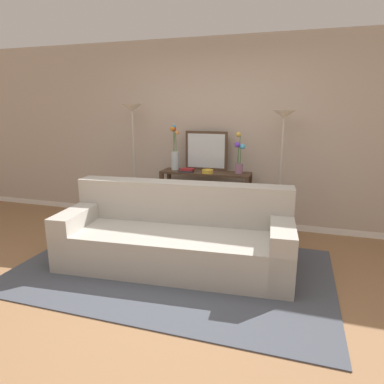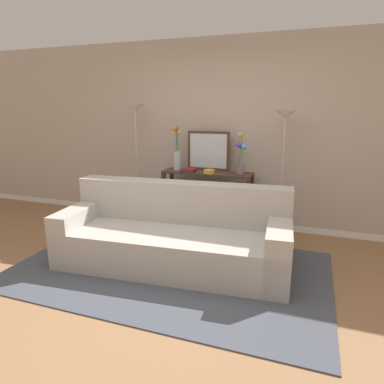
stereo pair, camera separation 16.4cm
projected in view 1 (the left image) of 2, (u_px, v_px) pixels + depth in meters
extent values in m
cube|color=#936B47|center=(160.00, 300.00, 3.10)|extent=(16.00, 16.00, 0.02)
cube|color=white|center=(217.00, 218.00, 5.22)|extent=(12.00, 0.15, 0.09)
cube|color=#B7A899|center=(219.00, 131.00, 4.90)|extent=(12.00, 0.14, 2.55)
cube|color=#474C56|center=(172.00, 270.00, 3.65)|extent=(3.31, 2.02, 0.01)
cube|color=#ADA89E|center=(175.00, 249.00, 3.69)|extent=(2.54, 1.12, 0.42)
cube|color=#ADA89E|center=(182.00, 202.00, 3.90)|extent=(2.49, 0.45, 0.46)
cube|color=#ADA89E|center=(82.00, 233.00, 3.91)|extent=(0.31, 0.94, 0.60)
cube|color=#ADA89E|center=(281.00, 250.00, 3.43)|extent=(0.31, 0.94, 0.60)
cube|color=#473323|center=(206.00, 173.00, 4.72)|extent=(1.25, 0.34, 0.03)
cube|color=#473323|center=(205.00, 219.00, 4.88)|extent=(1.15, 0.29, 0.01)
cube|color=#473323|center=(162.00, 201.00, 4.86)|extent=(0.05, 0.05, 0.81)
cube|color=#473323|center=(246.00, 208.00, 4.51)|extent=(0.05, 0.05, 0.81)
cube|color=#473323|center=(169.00, 196.00, 5.13)|extent=(0.05, 0.05, 0.81)
cube|color=#473323|center=(249.00, 202.00, 4.78)|extent=(0.05, 0.05, 0.81)
cylinder|color=#B7B2A8|center=(137.00, 222.00, 5.15)|extent=(0.26, 0.26, 0.02)
cylinder|color=#B7B2A8|center=(135.00, 169.00, 4.95)|extent=(0.02, 0.02, 1.63)
cone|color=silver|center=(132.00, 108.00, 4.74)|extent=(0.28, 0.28, 0.10)
cylinder|color=#B7B2A8|center=(276.00, 237.00, 4.55)|extent=(0.26, 0.26, 0.02)
cylinder|color=#B7B2A8|center=(280.00, 180.00, 4.36)|extent=(0.02, 0.02, 1.55)
cone|color=silver|center=(284.00, 114.00, 4.16)|extent=(0.28, 0.28, 0.10)
cube|color=#473323|center=(206.00, 151.00, 4.79)|extent=(0.61, 0.02, 0.55)
cube|color=silver|center=(206.00, 151.00, 4.78)|extent=(0.54, 0.01, 0.48)
cylinder|color=silver|center=(175.00, 161.00, 4.85)|extent=(0.11, 0.11, 0.26)
cylinder|color=#3D7538|center=(176.00, 142.00, 4.78)|extent=(0.01, 0.03, 0.26)
sphere|color=#EA974A|center=(177.00, 133.00, 4.74)|extent=(0.05, 0.05, 0.05)
cylinder|color=#3D7538|center=(174.00, 140.00, 4.79)|extent=(0.02, 0.03, 0.31)
sphere|color=red|center=(173.00, 129.00, 4.77)|extent=(0.07, 0.07, 0.07)
cylinder|color=#3D7538|center=(174.00, 139.00, 4.79)|extent=(0.03, 0.02, 0.34)
sphere|color=#41A1CA|center=(174.00, 127.00, 4.77)|extent=(0.06, 0.06, 0.06)
cylinder|color=#3D7538|center=(174.00, 140.00, 4.77)|extent=(0.02, 0.02, 0.32)
sphere|color=orange|center=(172.00, 129.00, 4.72)|extent=(0.06, 0.06, 0.06)
cylinder|color=gray|center=(239.00, 169.00, 4.59)|extent=(0.11, 0.11, 0.13)
cylinder|color=#3D7538|center=(239.00, 149.00, 4.54)|extent=(0.04, 0.04, 0.39)
sphere|color=gold|center=(238.00, 135.00, 4.51)|extent=(0.07, 0.07, 0.07)
cylinder|color=#3D7538|center=(241.00, 155.00, 4.54)|extent=(0.01, 0.02, 0.23)
sphere|color=#4EBBE9|center=(242.00, 147.00, 4.51)|extent=(0.07, 0.07, 0.07)
cylinder|color=#3D7538|center=(238.00, 154.00, 4.54)|extent=(0.02, 0.02, 0.26)
sphere|color=#703BE0|center=(237.00, 145.00, 4.50)|extent=(0.07, 0.07, 0.07)
cylinder|color=gold|center=(208.00, 172.00, 4.60)|extent=(0.15, 0.15, 0.04)
torus|color=gold|center=(208.00, 170.00, 4.60)|extent=(0.15, 0.15, 0.01)
cube|color=#2D2D33|center=(186.00, 171.00, 4.71)|extent=(0.20, 0.16, 0.02)
cube|color=maroon|center=(187.00, 169.00, 4.71)|extent=(0.17, 0.14, 0.02)
cube|color=#2D2D33|center=(174.00, 222.00, 5.05)|extent=(0.06, 0.14, 0.10)
cube|color=slate|center=(177.00, 222.00, 5.03)|extent=(0.05, 0.13, 0.10)
cube|color=gold|center=(180.00, 222.00, 5.02)|extent=(0.03, 0.18, 0.11)
cube|color=navy|center=(183.00, 223.00, 5.00)|extent=(0.06, 0.18, 0.10)
cube|color=#236033|center=(187.00, 223.00, 4.99)|extent=(0.04, 0.13, 0.11)
cube|color=#1E7075|center=(190.00, 223.00, 4.97)|extent=(0.06, 0.14, 0.11)
cube|color=#BC3328|center=(194.00, 224.00, 4.96)|extent=(0.05, 0.14, 0.10)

